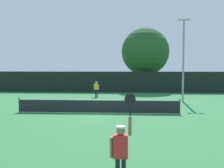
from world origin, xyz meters
TOP-DOWN VIEW (x-y plane):
  - ground_plane at (0.00, 0.00)m, footprint 120.00×120.00m
  - tennis_net at (0.00, 0.00)m, footprint 11.49×0.08m
  - perimeter_fence at (0.00, 15.80)m, footprint 33.79×0.12m
  - player_serving at (2.02, -11.42)m, footprint 0.68×0.39m
  - player_receiving at (-1.38, 9.99)m, footprint 0.57×0.25m
  - tennis_ball at (2.52, -2.80)m, footprint 0.07×0.07m
  - light_pole at (7.25, 6.67)m, footprint 1.18×0.28m
  - large_tree at (4.45, 19.12)m, footprint 6.73×6.73m
  - parked_car_near at (-8.43, 24.07)m, footprint 2.41×4.41m
  - parked_car_mid at (-3.23, 24.67)m, footprint 2.43×4.41m

SIDE VIEW (x-z plane):
  - ground_plane at x=0.00m, z-range 0.00..0.00m
  - tennis_ball at x=2.52m, z-range 0.00..0.07m
  - tennis_net at x=0.00m, z-range -0.02..1.05m
  - parked_car_near at x=-8.43m, z-range -0.07..1.62m
  - parked_car_mid at x=-3.23m, z-range -0.07..1.62m
  - player_receiving at x=-1.38m, z-range 0.20..1.89m
  - player_serving at x=2.02m, z-range -0.15..2.36m
  - perimeter_fence at x=0.00m, z-range 0.00..2.73m
  - light_pole at x=7.25m, z-range 0.56..8.47m
  - large_tree at x=4.45m, z-range 1.07..9.96m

